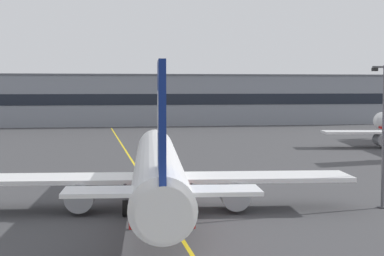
{
  "coord_description": "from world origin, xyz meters",
  "views": [
    {
      "loc": [
        -5.84,
        -36.89,
        10.19
      ],
      "look_at": [
        2.35,
        13.81,
        6.83
      ],
      "focal_mm": 59.53,
      "sensor_mm": 36.0,
      "label": 1
    }
  ],
  "objects": [
    {
      "name": "taxiway_centreline",
      "position": [
        0.0,
        30.0,
        0.0
      ],
      "size": [
        1.55,
        180.0,
        0.01
      ],
      "primitive_type": "cube",
      "rotation": [
        0.0,
        0.0,
        0.01
      ],
      "color": "yellow",
      "rests_on": "ground"
    },
    {
      "name": "apron_lamp_post",
      "position": [
        18.39,
        12.74,
        6.27
      ],
      "size": [
        2.24,
        0.9,
        11.94
      ],
      "color": "#515156",
      "rests_on": "ground"
    },
    {
      "name": "safety_cone_by_nose_gear",
      "position": [
        0.75,
        31.32,
        0.26
      ],
      "size": [
        0.44,
        0.44,
        0.55
      ],
      "color": "orange",
      "rests_on": "ground"
    },
    {
      "name": "airliner_foreground",
      "position": [
        -0.4,
        14.27,
        3.37
      ],
      "size": [
        32.3,
        41.52,
        11.65
      ],
      "color": "white",
      "rests_on": "ground"
    },
    {
      "name": "terminal_building",
      "position": [
        -7.95,
        130.08,
        6.69
      ],
      "size": [
        167.73,
        12.4,
        13.36
      ],
      "color": "gray",
      "rests_on": "ground"
    }
  ]
}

